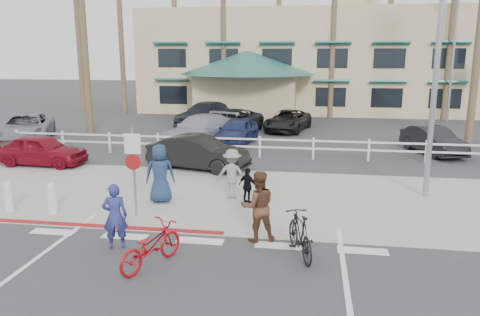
% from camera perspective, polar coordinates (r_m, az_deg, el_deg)
% --- Properties ---
extents(ground, '(140.00, 140.00, 0.00)m').
position_cam_1_polar(ground, '(11.50, -5.61, -11.24)').
color(ground, '#333335').
extents(bike_path, '(12.00, 16.00, 0.01)m').
position_cam_1_polar(bike_path, '(9.77, -8.61, -15.85)').
color(bike_path, '#333335').
rests_on(bike_path, ground).
extents(sidewalk_plaza, '(22.00, 7.00, 0.01)m').
position_cam_1_polar(sidewalk_plaza, '(15.62, -1.52, -4.64)').
color(sidewalk_plaza, gray).
rests_on(sidewalk_plaza, ground).
extents(cross_street, '(40.00, 5.00, 0.01)m').
position_cam_1_polar(cross_street, '(19.43, 0.59, -1.18)').
color(cross_street, '#333335').
rests_on(cross_street, ground).
extents(parking_lot, '(50.00, 16.00, 0.01)m').
position_cam_1_polar(parking_lot, '(28.68, 3.31, 3.30)').
color(parking_lot, '#333335').
rests_on(parking_lot, ground).
extents(curb_red, '(7.00, 0.25, 0.02)m').
position_cam_1_polar(curb_red, '(13.53, -16.84, -7.95)').
color(curb_red, maroon).
rests_on(curb_red, ground).
extents(rail_fence, '(29.40, 0.16, 1.00)m').
position_cam_1_polar(rail_fence, '(21.20, 2.70, 1.34)').
color(rail_fence, silver).
rests_on(rail_fence, ground).
extents(building, '(28.00, 16.00, 11.30)m').
position_cam_1_polar(building, '(41.19, 8.08, 13.91)').
color(building, '#D0BB8E').
rests_on(building, ground).
extents(sign_post, '(0.50, 0.10, 2.90)m').
position_cam_1_polar(sign_post, '(13.72, -12.80, -1.15)').
color(sign_post, gray).
rests_on(sign_post, ground).
extents(bollard_0, '(0.26, 0.26, 0.95)m').
position_cam_1_polar(bollard_0, '(14.89, -21.92, -4.57)').
color(bollard_0, silver).
rests_on(bollard_0, ground).
extents(bollard_1, '(0.26, 0.26, 0.95)m').
position_cam_1_polar(bollard_1, '(15.64, -26.35, -4.17)').
color(bollard_1, silver).
rests_on(bollard_1, ground).
extents(streetlight_0, '(0.60, 2.00, 9.00)m').
position_cam_1_polar(streetlight_0, '(16.13, 22.92, 11.15)').
color(streetlight_0, gray).
rests_on(streetlight_0, ground).
extents(streetlight_1, '(0.60, 2.00, 9.50)m').
position_cam_1_polar(streetlight_1, '(35.42, 24.59, 11.69)').
color(streetlight_1, gray).
rests_on(streetlight_1, ground).
extents(palm_0, '(4.00, 4.00, 15.00)m').
position_cam_1_polar(palm_0, '(40.82, -19.24, 15.97)').
color(palm_0, '#205423').
rests_on(palm_0, ground).
extents(palm_1, '(4.00, 4.00, 13.00)m').
position_cam_1_polar(palm_1, '(38.16, -14.35, 15.04)').
color(palm_1, '#205423').
rests_on(palm_1, ground).
extents(palm_2, '(4.00, 4.00, 16.00)m').
position_cam_1_polar(palm_2, '(37.87, -8.01, 17.60)').
color(palm_2, '#205423').
rests_on(palm_2, ground).
extents(palm_3, '(4.00, 4.00, 14.00)m').
position_cam_1_polar(palm_3, '(35.88, -2.05, 16.39)').
color(palm_3, '#205423').
rests_on(palm_3, ground).
extents(palm_4, '(4.00, 4.00, 15.00)m').
position_cam_1_polar(palm_4, '(36.38, 4.75, 17.09)').
color(palm_4, '#205423').
rests_on(palm_4, ground).
extents(palm_5, '(4.00, 4.00, 13.00)m').
position_cam_1_polar(palm_5, '(35.25, 11.33, 15.41)').
color(palm_5, '#205423').
rests_on(palm_5, ground).
extents(palm_7, '(4.00, 4.00, 14.00)m').
position_cam_1_polar(palm_7, '(36.46, 24.49, 15.25)').
color(palm_7, '#205423').
rests_on(palm_7, ground).
extents(palm_10, '(4.00, 4.00, 12.00)m').
position_cam_1_polar(palm_10, '(28.22, -18.56, 14.75)').
color(palm_10, '#205423').
rests_on(palm_10, ground).
extents(bike_red, '(1.36, 1.96, 0.98)m').
position_cam_1_polar(bike_red, '(10.69, -10.83, -10.47)').
color(bike_red, '#9F0B11').
rests_on(bike_red, ground).
extents(rider_red, '(0.69, 0.57, 1.63)m').
position_cam_1_polar(rider_red, '(11.72, -15.00, -6.87)').
color(rider_red, navy).
rests_on(rider_red, ground).
extents(bike_black, '(1.04, 1.86, 1.08)m').
position_cam_1_polar(bike_black, '(11.07, 7.34, -9.23)').
color(bike_black, black).
rests_on(bike_black, ground).
extents(rider_black, '(1.05, 0.92, 1.82)m').
position_cam_1_polar(rider_black, '(11.75, 2.21, -5.91)').
color(rider_black, '#52331F').
rests_on(rider_black, ground).
extents(pedestrian_a, '(1.08, 0.65, 1.64)m').
position_cam_1_polar(pedestrian_a, '(15.16, -0.96, -1.97)').
color(pedestrian_a, gray).
rests_on(pedestrian_a, ground).
extents(pedestrian_child, '(0.73, 0.57, 1.16)m').
position_cam_1_polar(pedestrian_child, '(14.69, 0.95, -3.43)').
color(pedestrian_child, black).
rests_on(pedestrian_child, ground).
extents(pedestrian_b, '(1.06, 0.86, 1.88)m').
position_cam_1_polar(pedestrian_b, '(14.97, -9.71, -1.87)').
color(pedestrian_b, navy).
rests_on(pedestrian_b, ground).
extents(car_white_sedan, '(4.42, 2.43, 1.38)m').
position_cam_1_polar(car_white_sedan, '(19.16, -5.11, 0.68)').
color(car_white_sedan, black).
rests_on(car_white_sedan, ground).
extents(car_red_compact, '(3.89, 1.69, 1.31)m').
position_cam_1_polar(car_red_compact, '(21.48, -23.06, 0.91)').
color(car_red_compact, maroon).
rests_on(car_red_compact, ground).
extents(lot_car_0, '(4.48, 5.96, 1.50)m').
position_cam_1_polar(lot_car_0, '(27.53, -24.68, 3.35)').
color(lot_car_0, gray).
rests_on(lot_car_0, ground).
extents(lot_car_1, '(3.80, 5.59, 1.50)m').
position_cam_1_polar(lot_car_1, '(24.46, -4.87, 3.43)').
color(lot_car_1, '#9093A6').
rests_on(lot_car_1, ground).
extents(lot_car_2, '(2.12, 4.16, 1.36)m').
position_cam_1_polar(lot_car_2, '(24.46, -0.39, 3.30)').
color(lot_car_2, '#1C234F').
rests_on(lot_car_2, ground).
extents(lot_car_3, '(2.55, 4.10, 1.28)m').
position_cam_1_polar(lot_car_3, '(23.85, 22.48, 2.00)').
color(lot_car_3, black).
rests_on(lot_car_3, ground).
extents(lot_car_4, '(3.89, 5.48, 1.47)m').
position_cam_1_polar(lot_car_4, '(31.34, -4.30, 5.43)').
color(lot_car_4, '#1F232B').
rests_on(lot_car_4, ground).
extents(lot_car_5, '(3.02, 4.89, 1.26)m').
position_cam_1_polar(lot_car_5, '(28.82, 5.85, 4.56)').
color(lot_car_5, black).
rests_on(lot_car_5, ground).
extents(lot_car_6, '(3.92, 5.46, 1.38)m').
position_cam_1_polar(lot_car_6, '(28.01, -1.19, 4.52)').
color(lot_car_6, black).
rests_on(lot_car_6, ground).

